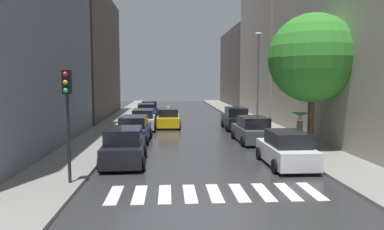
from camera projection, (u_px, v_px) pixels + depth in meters
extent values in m
cube|color=#2E2E31|center=(186.00, 123.00, 35.08)|extent=(28.00, 72.00, 0.04)
cube|color=gray|center=(117.00, 122.00, 34.66)|extent=(3.00, 72.00, 0.15)
cube|color=gray|center=(253.00, 121.00, 35.49)|extent=(3.00, 72.00, 0.15)
cube|color=silver|center=(114.00, 195.00, 13.01)|extent=(0.45, 2.20, 0.01)
cube|color=silver|center=(140.00, 194.00, 13.07)|extent=(0.45, 2.20, 0.01)
cube|color=silver|center=(165.00, 194.00, 13.13)|extent=(0.45, 2.20, 0.01)
cube|color=silver|center=(190.00, 193.00, 13.18)|extent=(0.45, 2.20, 0.01)
cube|color=silver|center=(215.00, 193.00, 13.24)|extent=(0.45, 2.20, 0.01)
cube|color=silver|center=(239.00, 192.00, 13.30)|extent=(0.45, 2.20, 0.01)
cube|color=silver|center=(264.00, 192.00, 13.36)|extent=(0.45, 2.20, 0.01)
cube|color=silver|center=(288.00, 192.00, 13.41)|extent=(0.45, 2.20, 0.01)
cube|color=silver|center=(312.00, 191.00, 13.47)|extent=(0.45, 2.20, 0.01)
cube|color=#564C47|center=(81.00, 57.00, 39.19)|extent=(6.00, 17.09, 13.07)
cube|color=#9E9384|center=(279.00, 33.00, 41.86)|extent=(6.00, 14.55, 18.82)
cube|color=#564C47|center=(247.00, 68.00, 59.24)|extent=(6.00, 18.15, 11.93)
cube|color=black|center=(124.00, 151.00, 17.87)|extent=(2.02, 4.48, 0.89)
cube|color=black|center=(124.00, 135.00, 17.57)|extent=(1.73, 2.49, 0.72)
cylinder|color=black|center=(109.00, 152.00, 19.25)|extent=(0.24, 0.65, 0.64)
cylinder|color=black|center=(145.00, 151.00, 19.43)|extent=(0.24, 0.65, 0.64)
cylinder|color=black|center=(100.00, 164.00, 16.36)|extent=(0.24, 0.65, 0.64)
cylinder|color=black|center=(143.00, 163.00, 16.54)|extent=(0.24, 0.65, 0.64)
cube|color=navy|center=(135.00, 133.00, 24.26)|extent=(2.02, 4.80, 0.85)
cube|color=black|center=(134.00, 121.00, 23.96)|extent=(1.73, 2.66, 0.69)
cylinder|color=black|center=(124.00, 133.00, 25.82)|extent=(0.24, 0.65, 0.64)
cylinder|color=black|center=(151.00, 133.00, 25.88)|extent=(0.24, 0.65, 0.64)
cylinder|color=black|center=(116.00, 141.00, 22.70)|extent=(0.24, 0.65, 0.64)
cylinder|color=black|center=(147.00, 141.00, 22.77)|extent=(0.24, 0.65, 0.64)
cube|color=silver|center=(143.00, 122.00, 30.36)|extent=(1.92, 4.68, 0.83)
cube|color=black|center=(143.00, 113.00, 30.06)|extent=(1.67, 2.59, 0.68)
cylinder|color=black|center=(134.00, 123.00, 31.83)|extent=(0.23, 0.64, 0.64)
cylinder|color=black|center=(155.00, 123.00, 31.98)|extent=(0.23, 0.64, 0.64)
cylinder|color=black|center=(131.00, 128.00, 28.79)|extent=(0.23, 0.64, 0.64)
cylinder|color=black|center=(154.00, 128.00, 28.94)|extent=(0.23, 0.64, 0.64)
cube|color=navy|center=(146.00, 115.00, 36.11)|extent=(1.97, 4.65, 0.88)
cube|color=black|center=(146.00, 107.00, 35.81)|extent=(1.66, 2.58, 0.72)
cylinder|color=black|center=(138.00, 117.00, 37.54)|extent=(0.25, 0.65, 0.64)
cylinder|color=black|center=(155.00, 116.00, 37.73)|extent=(0.25, 0.65, 0.64)
cylinder|color=black|center=(137.00, 120.00, 34.55)|extent=(0.25, 0.65, 0.64)
cylinder|color=black|center=(155.00, 120.00, 34.74)|extent=(0.25, 0.65, 0.64)
cube|color=navy|center=(149.00, 110.00, 42.77)|extent=(2.10, 4.41, 0.80)
cube|color=black|center=(149.00, 104.00, 42.49)|extent=(1.78, 2.46, 0.65)
cylinder|color=black|center=(142.00, 111.00, 44.11)|extent=(0.25, 0.65, 0.64)
cylinder|color=black|center=(157.00, 111.00, 44.32)|extent=(0.25, 0.65, 0.64)
cylinder|color=black|center=(141.00, 113.00, 41.28)|extent=(0.25, 0.65, 0.64)
cylinder|color=black|center=(158.00, 113.00, 41.49)|extent=(0.25, 0.65, 0.64)
cube|color=silver|center=(286.00, 153.00, 17.42)|extent=(1.86, 4.29, 0.83)
cube|color=black|center=(288.00, 139.00, 17.14)|extent=(1.63, 2.36, 0.68)
cylinder|color=black|center=(259.00, 153.00, 18.79)|extent=(0.22, 0.64, 0.64)
cylinder|color=black|center=(295.00, 153.00, 18.91)|extent=(0.22, 0.64, 0.64)
cylinder|color=black|center=(275.00, 166.00, 15.99)|extent=(0.22, 0.64, 0.64)
cylinder|color=black|center=(317.00, 166.00, 16.11)|extent=(0.22, 0.64, 0.64)
cube|color=#474C51|center=(252.00, 133.00, 24.01)|extent=(1.99, 4.56, 0.84)
cube|color=black|center=(253.00, 122.00, 23.71)|extent=(1.72, 2.52, 0.69)
cylinder|color=black|center=(233.00, 134.00, 25.43)|extent=(0.24, 0.65, 0.64)
cylinder|color=black|center=(260.00, 134.00, 25.60)|extent=(0.24, 0.65, 0.64)
cylinder|color=black|center=(243.00, 141.00, 22.47)|extent=(0.24, 0.65, 0.64)
cylinder|color=black|center=(273.00, 141.00, 22.64)|extent=(0.24, 0.65, 0.64)
cube|color=black|center=(236.00, 122.00, 30.44)|extent=(1.87, 4.28, 0.91)
cube|color=black|center=(236.00, 112.00, 30.15)|extent=(1.62, 2.36, 0.74)
cylinder|color=black|center=(223.00, 123.00, 31.82)|extent=(0.23, 0.64, 0.64)
cylinder|color=black|center=(243.00, 123.00, 31.90)|extent=(0.23, 0.64, 0.64)
cylinder|color=black|center=(227.00, 127.00, 29.04)|extent=(0.23, 0.64, 0.64)
cylinder|color=black|center=(250.00, 127.00, 29.12)|extent=(0.23, 0.64, 0.64)
cube|color=yellow|center=(168.00, 120.00, 31.76)|extent=(1.90, 4.58, 0.80)
cube|color=black|center=(168.00, 112.00, 31.46)|extent=(1.66, 2.53, 0.65)
cube|color=#F2EDCC|center=(168.00, 108.00, 31.42)|extent=(0.20, 0.36, 0.18)
cylinder|color=black|center=(158.00, 121.00, 33.23)|extent=(0.23, 0.64, 0.64)
cylinder|color=black|center=(179.00, 121.00, 33.33)|extent=(0.23, 0.64, 0.64)
cylinder|color=black|center=(157.00, 126.00, 30.24)|extent=(0.23, 0.64, 0.64)
cylinder|color=black|center=(179.00, 125.00, 30.33)|extent=(0.23, 0.64, 0.64)
cylinder|color=brown|center=(299.00, 140.00, 21.49)|extent=(0.28, 0.28, 0.84)
cylinder|color=brown|center=(300.00, 127.00, 21.42)|extent=(0.36, 0.36, 0.66)
sphere|color=tan|center=(300.00, 119.00, 21.38)|extent=(0.26, 0.26, 0.26)
cone|color=#19723F|center=(300.00, 114.00, 21.35)|extent=(1.01, 1.01, 0.20)
cylinder|color=#333338|center=(300.00, 121.00, 21.39)|extent=(0.02, 0.02, 0.76)
cylinder|color=#513823|center=(311.00, 121.00, 21.57)|extent=(0.36, 0.36, 3.01)
sphere|color=#32852A|center=(313.00, 58.00, 21.21)|extent=(5.15, 5.15, 5.15)
cylinder|color=black|center=(69.00, 139.00, 13.90)|extent=(0.12, 0.12, 3.40)
cube|color=black|center=(67.00, 82.00, 13.69)|extent=(0.30, 0.30, 0.90)
sphere|color=red|center=(65.00, 74.00, 13.49)|extent=(0.18, 0.18, 0.18)
sphere|color=#F2A519|center=(65.00, 82.00, 13.52)|extent=(0.18, 0.18, 0.18)
sphere|color=green|center=(66.00, 90.00, 13.54)|extent=(0.18, 0.18, 0.18)
cylinder|color=#595B60|center=(258.00, 83.00, 29.45)|extent=(0.16, 0.16, 7.43)
ellipsoid|color=beige|center=(259.00, 34.00, 29.08)|extent=(0.60, 0.28, 0.24)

